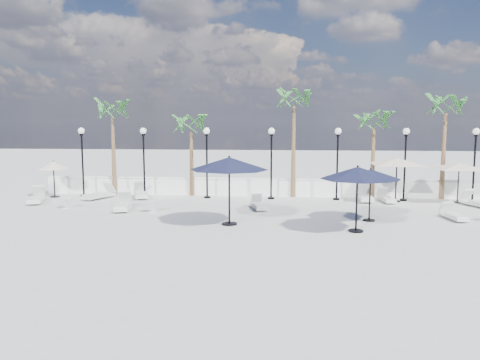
# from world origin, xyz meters

# --- Properties ---
(ground) EXTENTS (100.00, 100.00, 0.00)m
(ground) POSITION_xyz_m (0.00, 0.00, 0.00)
(ground) COLOR #AEAEA9
(ground) RESTS_ON ground
(balustrade) EXTENTS (26.00, 0.30, 1.01)m
(balustrade) POSITION_xyz_m (0.00, 7.50, 0.47)
(balustrade) COLOR white
(balustrade) RESTS_ON ground
(lamppost_0) EXTENTS (0.36, 0.36, 3.84)m
(lamppost_0) POSITION_xyz_m (-10.50, 6.50, 2.49)
(lamppost_0) COLOR black
(lamppost_0) RESTS_ON ground
(lamppost_1) EXTENTS (0.36, 0.36, 3.84)m
(lamppost_1) POSITION_xyz_m (-7.00, 6.50, 2.49)
(lamppost_1) COLOR black
(lamppost_1) RESTS_ON ground
(lamppost_2) EXTENTS (0.36, 0.36, 3.84)m
(lamppost_2) POSITION_xyz_m (-3.50, 6.50, 2.49)
(lamppost_2) COLOR black
(lamppost_2) RESTS_ON ground
(lamppost_3) EXTENTS (0.36, 0.36, 3.84)m
(lamppost_3) POSITION_xyz_m (0.00, 6.50, 2.49)
(lamppost_3) COLOR black
(lamppost_3) RESTS_ON ground
(lamppost_4) EXTENTS (0.36, 0.36, 3.84)m
(lamppost_4) POSITION_xyz_m (3.50, 6.50, 2.49)
(lamppost_4) COLOR black
(lamppost_4) RESTS_ON ground
(lamppost_5) EXTENTS (0.36, 0.36, 3.84)m
(lamppost_5) POSITION_xyz_m (7.00, 6.50, 2.49)
(lamppost_5) COLOR black
(lamppost_5) RESTS_ON ground
(lamppost_6) EXTENTS (0.36, 0.36, 3.84)m
(lamppost_6) POSITION_xyz_m (10.50, 6.50, 2.49)
(lamppost_6) COLOR black
(lamppost_6) RESTS_ON ground
(palm_0) EXTENTS (2.60, 2.60, 5.50)m
(palm_0) POSITION_xyz_m (-9.00, 7.30, 4.53)
(palm_0) COLOR brown
(palm_0) RESTS_ON ground
(palm_1) EXTENTS (2.60, 2.60, 4.70)m
(palm_1) POSITION_xyz_m (-4.50, 7.30, 3.75)
(palm_1) COLOR brown
(palm_1) RESTS_ON ground
(palm_2) EXTENTS (2.60, 2.60, 6.10)m
(palm_2) POSITION_xyz_m (1.20, 7.30, 5.12)
(palm_2) COLOR brown
(palm_2) RESTS_ON ground
(palm_3) EXTENTS (2.60, 2.60, 4.90)m
(palm_3) POSITION_xyz_m (5.50, 7.30, 3.95)
(palm_3) COLOR brown
(palm_3) RESTS_ON ground
(palm_4) EXTENTS (2.60, 2.60, 5.70)m
(palm_4) POSITION_xyz_m (9.20, 7.30, 4.73)
(palm_4) COLOR brown
(palm_4) RESTS_ON ground
(lounger_0) EXTENTS (1.24, 2.06, 0.73)m
(lounger_0) POSITION_xyz_m (-12.01, 4.16, 0.25)
(lounger_0) COLOR silver
(lounger_0) RESTS_ON ground
(lounger_1) EXTENTS (1.02, 2.04, 0.73)m
(lounger_1) POSITION_xyz_m (-6.90, 2.60, 0.25)
(lounger_1) COLOR silver
(lounger_1) RESTS_ON ground
(lounger_2) EXTENTS (1.41, 2.08, 0.75)m
(lounger_2) POSITION_xyz_m (-9.29, 5.67, 0.25)
(lounger_2) COLOR silver
(lounger_2) RESTS_ON ground
(lounger_3) EXTENTS (1.33, 2.12, 0.76)m
(lounger_3) POSITION_xyz_m (-7.14, 6.22, 0.25)
(lounger_3) COLOR silver
(lounger_3) RESTS_ON ground
(lounger_4) EXTENTS (0.94, 1.77, 0.63)m
(lounger_4) POSITION_xyz_m (-0.50, 3.43, 0.21)
(lounger_4) COLOR silver
(lounger_4) RESTS_ON ground
(lounger_5) EXTENTS (0.72, 2.07, 0.77)m
(lounger_5) POSITION_xyz_m (4.92, 6.22, 0.26)
(lounger_5) COLOR silver
(lounger_5) RESTS_ON ground
(lounger_6) EXTENTS (1.28, 1.98, 0.71)m
(lounger_6) POSITION_xyz_m (10.17, 4.96, 0.24)
(lounger_6) COLOR silver
(lounger_6) RESTS_ON ground
(lounger_7) EXTENTS (0.71, 1.72, 0.63)m
(lounger_7) POSITION_xyz_m (5.99, 5.94, 0.21)
(lounger_7) COLOR silver
(lounger_7) RESTS_ON ground
(lounger_8) EXTENTS (0.77, 1.69, 0.61)m
(lounger_8) POSITION_xyz_m (7.88, 1.75, 0.20)
(lounger_8) COLOR silver
(lounger_8) RESTS_ON ground
(side_table_0) EXTENTS (0.51, 0.51, 0.50)m
(side_table_0) POSITION_xyz_m (-9.81, 2.89, 0.30)
(side_table_0) COLOR silver
(side_table_0) RESTS_ON ground
(side_table_1) EXTENTS (0.55, 0.55, 0.53)m
(side_table_1) POSITION_xyz_m (-5.39, 2.25, 0.32)
(side_table_1) COLOR silver
(side_table_1) RESTS_ON ground
(parasol_navy_left) EXTENTS (3.19, 3.19, 2.82)m
(parasol_navy_left) POSITION_xyz_m (-1.55, -0.04, 2.48)
(parasol_navy_left) COLOR black
(parasol_navy_left) RESTS_ON ground
(parasol_navy_mid) EXTENTS (2.50, 2.50, 2.25)m
(parasol_navy_mid) POSITION_xyz_m (4.25, 1.21, 1.97)
(parasol_navy_mid) COLOR black
(parasol_navy_mid) RESTS_ON ground
(parasol_navy_right) EXTENTS (2.84, 2.84, 2.55)m
(parasol_navy_right) POSITION_xyz_m (3.39, -0.83, 2.24)
(parasol_navy_right) COLOR black
(parasol_navy_right) RESTS_ON ground
(parasol_cream_sq_a) EXTENTS (4.51, 4.51, 2.22)m
(parasol_cream_sq_a) POSITION_xyz_m (9.64, 6.20, 2.05)
(parasol_cream_sq_a) COLOR black
(parasol_cream_sq_a) RESTS_ON ground
(parasol_cream_sq_b) EXTENTS (4.93, 4.93, 2.47)m
(parasol_cream_sq_b) POSITION_xyz_m (6.52, 6.20, 2.28)
(parasol_cream_sq_b) COLOR black
(parasol_cream_sq_b) RESTS_ON ground
(parasol_cream_small) EXTENTS (1.65, 1.65, 2.03)m
(parasol_cream_small) POSITION_xyz_m (-12.00, 6.10, 1.74)
(parasol_cream_small) COLOR black
(parasol_cream_small) RESTS_ON ground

